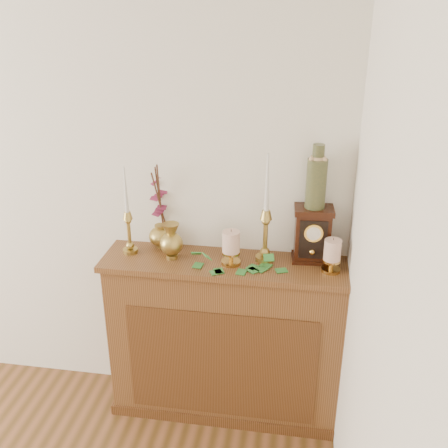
% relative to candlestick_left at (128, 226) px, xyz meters
% --- Properties ---
extents(console_shelf, '(1.24, 0.34, 0.93)m').
position_rel_candlestick_left_xyz_m(console_shelf, '(0.50, -0.02, -0.64)').
color(console_shelf, brown).
rests_on(console_shelf, ground).
extents(candlestick_left, '(0.08, 0.08, 0.46)m').
position_rel_candlestick_left_xyz_m(candlestick_left, '(0.00, 0.00, 0.00)').
color(candlestick_left, tan).
rests_on(candlestick_left, console_shelf).
extents(candlestick_center, '(0.09, 0.09, 0.55)m').
position_rel_candlestick_left_xyz_m(candlestick_center, '(0.69, 0.02, 0.03)').
color(candlestick_center, tan).
rests_on(candlestick_center, console_shelf).
extents(bud_vase, '(0.12, 0.12, 0.19)m').
position_rel_candlestick_left_xyz_m(bud_vase, '(0.23, -0.03, -0.06)').
color(bud_vase, tan).
rests_on(bud_vase, console_shelf).
extents(ginger_jar, '(0.19, 0.20, 0.46)m').
position_rel_candlestick_left_xyz_m(ginger_jar, '(0.13, 0.12, 0.06)').
color(ginger_jar, tan).
rests_on(ginger_jar, console_shelf).
extents(pillar_candle_left, '(0.10, 0.10, 0.19)m').
position_rel_candlestick_left_xyz_m(pillar_candle_left, '(0.53, -0.04, -0.05)').
color(pillar_candle_left, '#B58A3F').
rests_on(pillar_candle_left, console_shelf).
extents(pillar_candle_right, '(0.09, 0.09, 0.18)m').
position_rel_candlestick_left_xyz_m(pillar_candle_right, '(1.01, -0.04, -0.06)').
color(pillar_candle_right, '#B58A3F').
rests_on(pillar_candle_right, console_shelf).
extents(ivy_garland, '(0.49, 0.22, 0.09)m').
position_rel_candlestick_left_xyz_m(ivy_garland, '(0.53, -0.08, -0.13)').
color(ivy_garland, '#2E762D').
rests_on(ivy_garland, console_shelf).
extents(mantel_clock, '(0.20, 0.14, 0.28)m').
position_rel_candlestick_left_xyz_m(mantel_clock, '(0.91, 0.06, -0.01)').
color(mantel_clock, '#32160A').
rests_on(mantel_clock, console_shelf).
extents(ceramic_vase, '(0.10, 0.10, 0.31)m').
position_rel_candlestick_left_xyz_m(ceramic_vase, '(0.91, 0.06, 0.27)').
color(ceramic_vase, '#172E22').
rests_on(ceramic_vase, mantel_clock).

